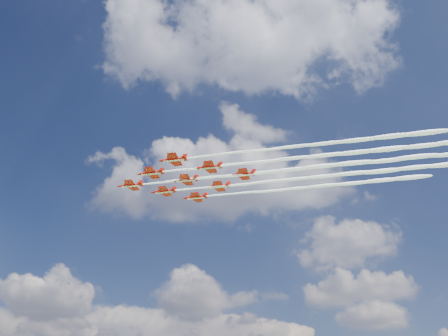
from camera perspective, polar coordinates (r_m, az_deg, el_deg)
The scene contains 9 objects.
jet_lead at distance 142.08m, azimuth 4.66°, elevation -0.60°, with size 94.91×9.36×2.33m.
jet_row2_port at distance 135.65m, azimuth 8.36°, elevation 1.17°, with size 94.91×9.36×2.33m.
jet_row2_starb at distance 147.43m, azimuth 8.75°, elevation -1.49°, with size 94.91×9.36×2.33m.
jet_row3_port at distance 129.99m, azimuth 12.42°, elevation 3.10°, with size 94.91×9.36×2.33m.
jet_row3_centre at distance 141.59m, azimuth 12.49°, elevation 0.18°, with size 94.91×9.36×2.33m.
jet_row3_starb at distance 153.50m, azimuth 12.54°, elevation -2.30°, with size 94.91×9.36×2.33m.
jet_row4_port at distance 136.54m, azimuth 16.52°, elevation 1.97°, with size 94.91×9.36×2.33m.
jet_row4_starb at distance 148.24m, azimuth 16.26°, elevation -0.73°, with size 94.91×9.36×2.33m.
jet_tail at distance 143.76m, azimuth 20.22°, elevation 0.94°, with size 94.91×9.36×2.33m.
Camera 1 is at (27.36, -130.46, 4.00)m, focal length 35.00 mm.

